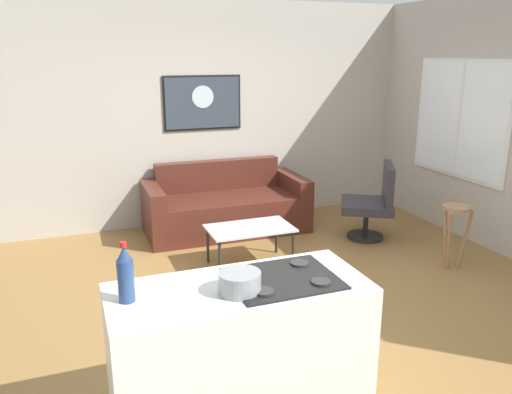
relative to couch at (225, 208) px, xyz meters
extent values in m
cube|color=olive|center=(0.02, -1.93, -0.31)|extent=(6.40, 6.40, 0.04)
cube|color=#B3ABA0|center=(0.02, 0.50, 1.11)|extent=(6.40, 0.05, 2.80)
cube|color=#B4AAA2|center=(2.64, -1.63, 1.11)|extent=(0.05, 6.40, 2.80)
cube|color=#4B2118|center=(0.00, -0.04, -0.06)|extent=(1.62, 0.91, 0.45)
cube|color=#4B2118|center=(0.00, 0.33, 0.35)|extent=(1.62, 0.18, 0.38)
cube|color=#4B2118|center=(-0.90, -0.03, 0.03)|extent=(0.19, 0.90, 0.65)
cube|color=#4B2118|center=(0.90, -0.05, 0.03)|extent=(0.19, 0.90, 0.65)
cube|color=silver|center=(-0.09, -1.15, 0.12)|extent=(0.88, 0.53, 0.02)
cylinder|color=#232326|center=(-0.49, -1.37, -0.09)|extent=(0.03, 0.03, 0.40)
cylinder|color=#232326|center=(0.30, -1.37, -0.09)|extent=(0.03, 0.03, 0.40)
cylinder|color=#232326|center=(-0.49, -0.93, -0.09)|extent=(0.03, 0.03, 0.40)
cylinder|color=#232326|center=(0.30, -0.93, -0.09)|extent=(0.03, 0.03, 0.40)
cylinder|color=black|center=(1.49, -0.87, -0.27)|extent=(0.43, 0.43, 0.04)
cylinder|color=black|center=(1.49, -0.87, -0.06)|extent=(0.06, 0.06, 0.38)
cube|color=#2C2B31|center=(1.49, -0.87, 0.12)|extent=(0.82, 0.83, 0.10)
cube|color=#2C2B31|center=(1.69, -0.99, 0.40)|extent=(0.38, 0.57, 0.46)
cylinder|color=#A3714F|center=(1.86, -1.92, 0.35)|extent=(0.28, 0.28, 0.03)
cylinder|color=#A3714F|center=(1.86, -1.80, 0.02)|extent=(0.04, 0.12, 0.62)
cylinder|color=#A3714F|center=(1.76, -1.98, 0.02)|extent=(0.12, 0.09, 0.62)
cylinder|color=#A3714F|center=(1.97, -1.98, 0.02)|extent=(0.12, 0.09, 0.62)
cube|color=white|center=(-0.97, -3.40, 0.17)|extent=(1.45, 0.63, 0.91)
cube|color=black|center=(-0.71, -3.40, 0.63)|extent=(0.60, 0.50, 0.01)
cylinder|color=#2D2D2D|center=(-0.88, -3.54, 0.64)|extent=(0.11, 0.11, 0.01)
cylinder|color=#2D2D2D|center=(-0.54, -3.54, 0.64)|extent=(0.11, 0.11, 0.01)
cylinder|color=#2D2D2D|center=(-0.88, -3.26, 0.64)|extent=(0.11, 0.11, 0.01)
cylinder|color=#2D2D2D|center=(-0.54, -3.26, 0.64)|extent=(0.11, 0.11, 0.01)
cylinder|color=navy|center=(-1.57, -3.36, 0.74)|extent=(0.09, 0.09, 0.23)
cone|color=navy|center=(-1.57, -3.36, 0.89)|extent=(0.08, 0.08, 0.07)
cylinder|color=red|center=(-1.57, -3.36, 0.93)|extent=(0.03, 0.03, 0.03)
cylinder|color=gray|center=(-0.99, -3.47, 0.63)|extent=(0.13, 0.13, 0.01)
cylinder|color=gray|center=(-0.99, -3.47, 0.68)|extent=(0.23, 0.23, 0.12)
cube|color=black|center=(-0.14, 0.46, 1.26)|extent=(1.00, 0.01, 0.68)
cube|color=#303A45|center=(-0.14, 0.45, 1.26)|extent=(0.95, 0.02, 0.63)
cylinder|color=silver|center=(-0.14, 0.44, 1.34)|extent=(0.28, 0.01, 0.28)
cube|color=silver|center=(2.61, -1.03, 1.11)|extent=(0.02, 1.52, 1.39)
cube|color=white|center=(2.60, -1.03, 1.11)|extent=(0.01, 1.44, 1.31)
cube|color=silver|center=(2.59, -1.03, 1.11)|extent=(0.01, 0.04, 1.31)
camera|label=1|loc=(-1.78, -5.84, 1.86)|focal=35.75mm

